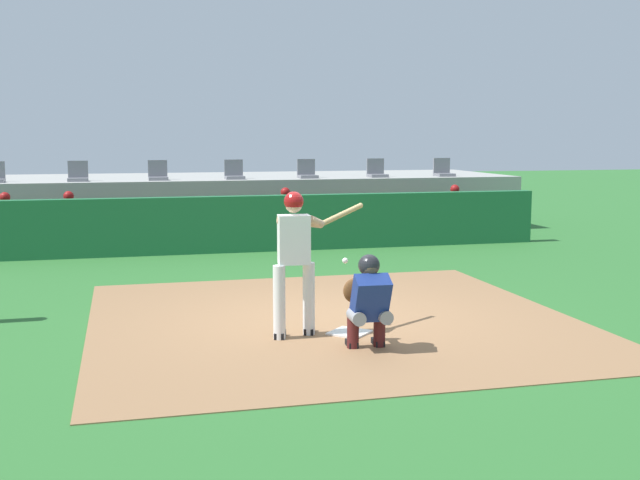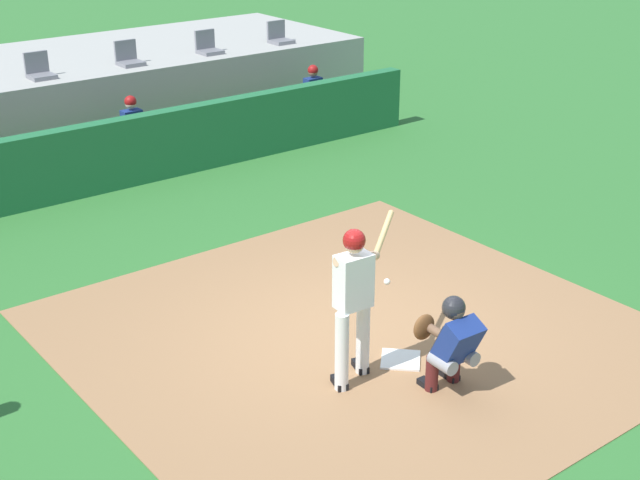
{
  "view_description": "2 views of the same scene",
  "coord_description": "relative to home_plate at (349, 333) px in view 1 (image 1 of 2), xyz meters",
  "views": [
    {
      "loc": [
        -2.69,
        -9.95,
        2.47
      ],
      "look_at": [
        0.0,
        0.7,
        1.0
      ],
      "focal_mm": 43.85,
      "sensor_mm": 36.0,
      "label": 1
    },
    {
      "loc": [
        -6.16,
        -7.24,
        5.34
      ],
      "look_at": [
        0.0,
        0.7,
        1.0
      ],
      "focal_mm": 50.49,
      "sensor_mm": 36.0,
      "label": 2
    }
  ],
  "objects": [
    {
      "name": "ground_plane",
      "position": [
        0.0,
        0.8,
        -0.02
      ],
      "size": [
        80.0,
        80.0,
        0.0
      ],
      "primitive_type": "plane",
      "color": "#2D6B2D"
    },
    {
      "name": "dirt_infield",
      "position": [
        0.0,
        0.8,
        -0.02
      ],
      "size": [
        6.4,
        6.4,
        0.01
      ],
      "primitive_type": "cube",
      "color": "#936B47",
      "rests_on": "ground"
    },
    {
      "name": "home_plate",
      "position": [
        0.0,
        0.0,
        0.0
      ],
      "size": [
        0.62,
        0.62,
        0.02
      ],
      "primitive_type": "cube",
      "rotation": [
        0.0,
        0.0,
        0.79
      ],
      "color": "white",
      "rests_on": "dirt_infield"
    },
    {
      "name": "batter_at_plate",
      "position": [
        -0.67,
        0.04,
        1.01
      ],
      "size": [
        1.33,
        0.75,
        1.8
      ],
      "color": "silver",
      "rests_on": "ground"
    },
    {
      "name": "catcher_crouched",
      "position": [
        0.0,
        -0.74,
        0.59
      ],
      "size": [
        0.49,
        1.42,
        1.13
      ],
      "color": "gray",
      "rests_on": "ground"
    },
    {
      "name": "dugout_wall",
      "position": [
        0.0,
        7.3,
        0.58
      ],
      "size": [
        13.0,
        0.3,
        1.2
      ],
      "primitive_type": "cube",
      "color": "#1E6638",
      "rests_on": "ground"
    },
    {
      "name": "dugout_bench",
      "position": [
        0.0,
        8.3,
        0.2
      ],
      "size": [
        11.8,
        0.44,
        0.45
      ],
      "primitive_type": "cube",
      "color": "olive",
      "rests_on": "ground"
    },
    {
      "name": "dugout_player_0",
      "position": [
        -5.1,
        8.14,
        0.65
      ],
      "size": [
        0.49,
        0.7,
        1.3
      ],
      "color": "#939399",
      "rests_on": "ground"
    },
    {
      "name": "dugout_player_1",
      "position": [
        -3.82,
        8.14,
        0.65
      ],
      "size": [
        0.49,
        0.7,
        1.3
      ],
      "color": "#939399",
      "rests_on": "ground"
    },
    {
      "name": "dugout_player_2",
      "position": [
        0.9,
        8.14,
        0.65
      ],
      "size": [
        0.49,
        0.7,
        1.3
      ],
      "color": "#939399",
      "rests_on": "ground"
    },
    {
      "name": "dugout_player_3",
      "position": [
        5.07,
        8.14,
        0.65
      ],
      "size": [
        0.49,
        0.7,
        1.3
      ],
      "color": "#939399",
      "rests_on": "ground"
    },
    {
      "name": "stands_platform",
      "position": [
        0.0,
        11.7,
        0.68
      ],
      "size": [
        15.0,
        4.4,
        1.4
      ],
      "primitive_type": "cube",
      "color": "#9E9E99",
      "rests_on": "ground"
    },
    {
      "name": "stadium_seat_1",
      "position": [
        -3.71,
        10.18,
        1.51
      ],
      "size": [
        0.46,
        0.46,
        0.48
      ],
      "color": "slate",
      "rests_on": "stands_platform"
    },
    {
      "name": "stadium_seat_2",
      "position": [
        -1.86,
        10.18,
        1.51
      ],
      "size": [
        0.46,
        0.46,
        0.48
      ],
      "color": "slate",
      "rests_on": "stands_platform"
    },
    {
      "name": "stadium_seat_3",
      "position": [
        0.0,
        10.18,
        1.51
      ],
      "size": [
        0.46,
        0.46,
        0.48
      ],
      "color": "slate",
      "rests_on": "stands_platform"
    },
    {
      "name": "stadium_seat_4",
      "position": [
        1.86,
        10.18,
        1.51
      ],
      "size": [
        0.46,
        0.46,
        0.48
      ],
      "color": "slate",
      "rests_on": "stands_platform"
    },
    {
      "name": "stadium_seat_5",
      "position": [
        3.71,
        10.18,
        1.51
      ],
      "size": [
        0.46,
        0.46,
        0.48
      ],
      "color": "slate",
      "rests_on": "stands_platform"
    },
    {
      "name": "stadium_seat_6",
      "position": [
        5.57,
        10.18,
        1.51
      ],
      "size": [
        0.46,
        0.46,
        0.48
      ],
      "color": "slate",
      "rests_on": "stands_platform"
    }
  ]
}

